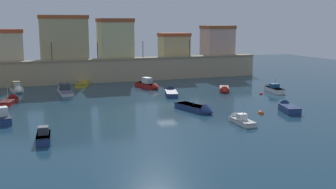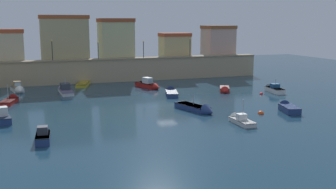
# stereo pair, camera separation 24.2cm
# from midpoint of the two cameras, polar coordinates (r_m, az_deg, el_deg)

# --- Properties ---
(ground_plane) EXTENTS (139.95, 139.95, 0.00)m
(ground_plane) POSITION_cam_midpoint_polar(r_m,az_deg,el_deg) (55.49, -0.03, -1.50)
(ground_plane) COLOR #19384C
(quay_wall) EXTENTS (55.15, 2.55, 4.42)m
(quay_wall) POSITION_cam_midpoint_polar(r_m,az_deg,el_deg) (78.36, -5.98, 3.52)
(quay_wall) COLOR tan
(quay_wall) RESTS_ON ground
(old_town_backdrop) EXTENTS (50.02, 5.92, 8.29)m
(old_town_backdrop) POSITION_cam_midpoint_polar(r_m,az_deg,el_deg) (81.14, -6.78, 7.59)
(old_town_backdrop) COLOR #BEB18E
(old_town_backdrop) RESTS_ON ground
(quay_lamp_0) EXTENTS (0.32, 0.32, 3.66)m
(quay_lamp_0) POSITION_cam_midpoint_polar(r_m,az_deg,el_deg) (76.00, -15.90, 6.48)
(quay_lamp_0) COLOR black
(quay_lamp_0) RESTS_ON quay_wall
(quay_lamp_1) EXTENTS (0.32, 0.32, 3.23)m
(quay_lamp_1) POSITION_cam_midpoint_polar(r_m,az_deg,el_deg) (76.97, -9.71, 6.57)
(quay_lamp_1) COLOR black
(quay_lamp_1) RESTS_ON quay_wall
(quay_lamp_2) EXTENTS (0.32, 0.32, 3.21)m
(quay_lamp_2) POSITION_cam_midpoint_polar(r_m,az_deg,el_deg) (78.92, -3.38, 6.78)
(quay_lamp_2) COLOR black
(quay_lamp_2) RESTS_ON quay_wall
(quay_lamp_3) EXTENTS (0.32, 0.32, 3.63)m
(quay_lamp_3) POSITION_cam_midpoint_polar(r_m,az_deg,el_deg) (82.11, 3.20, 7.08)
(quay_lamp_3) COLOR black
(quay_lamp_3) RESTS_ON quay_wall
(moored_boat_0) EXTENTS (2.08, 5.47, 1.99)m
(moored_boat_0) POSITION_cam_midpoint_polar(r_m,az_deg,el_deg) (50.29, -22.08, -2.84)
(moored_boat_0) COLOR navy
(moored_boat_0) RESTS_ON ground
(moored_boat_1) EXTENTS (2.41, 4.70, 2.06)m
(moored_boat_1) POSITION_cam_midpoint_polar(r_m,az_deg,el_deg) (70.25, -20.24, 0.76)
(moored_boat_1) COLOR white
(moored_boat_1) RESTS_ON ground
(moored_boat_2) EXTENTS (3.65, 6.86, 2.59)m
(moored_boat_2) POSITION_cam_midpoint_polar(r_m,az_deg,el_deg) (51.75, 4.40, -2.00)
(moored_boat_2) COLOR navy
(moored_boat_2) RESTS_ON ground
(moored_boat_3) EXTENTS (3.41, 6.20, 2.05)m
(moored_boat_3) POSITION_cam_midpoint_polar(r_m,az_deg,el_deg) (69.73, -2.59, 1.38)
(moored_boat_3) COLOR red
(moored_boat_3) RESTS_ON ground
(moored_boat_4) EXTENTS (2.78, 5.40, 3.24)m
(moored_boat_4) POSITION_cam_midpoint_polar(r_m,az_deg,el_deg) (61.50, -21.07, -0.75)
(moored_boat_4) COLOR red
(moored_boat_4) RESTS_ON ground
(moored_boat_5) EXTENTS (2.25, 5.63, 2.70)m
(moored_boat_5) POSITION_cam_midpoint_polar(r_m,az_deg,el_deg) (68.35, 14.60, 0.79)
(moored_boat_5) COLOR white
(moored_boat_5) RESTS_ON ground
(moored_boat_6) EXTENTS (3.82, 7.58, 1.66)m
(moored_boat_6) POSITION_cam_midpoint_polar(r_m,az_deg,el_deg) (75.27, -11.55, 1.63)
(moored_boat_6) COLOR gold
(moored_boat_6) RESTS_ON ground
(moored_boat_7) EXTENTS (2.85, 5.03, 1.58)m
(moored_boat_7) POSITION_cam_midpoint_polar(r_m,az_deg,el_deg) (54.09, 16.54, -1.78)
(moored_boat_7) COLOR navy
(moored_boat_7) RESTS_ON ground
(moored_boat_8) EXTENTS (3.05, 5.78, 1.58)m
(moored_boat_8) POSITION_cam_midpoint_polar(r_m,az_deg,el_deg) (63.58, 0.56, 0.31)
(moored_boat_8) COLOR navy
(moored_boat_8) RESTS_ON ground
(moored_boat_9) EXTENTS (1.61, 4.22, 1.76)m
(moored_boat_9) POSITION_cam_midpoint_polar(r_m,az_deg,el_deg) (40.78, -16.97, -5.53)
(moored_boat_9) COLOR navy
(moored_boat_9) RESTS_ON ground
(moored_boat_10) EXTENTS (2.04, 7.38, 2.94)m
(moored_boat_10) POSITION_cam_midpoint_polar(r_m,az_deg,el_deg) (67.47, -14.21, 0.69)
(moored_boat_10) COLOR silver
(moored_boat_10) RESTS_ON ground
(moored_boat_11) EXTENTS (3.17, 4.52, 1.38)m
(moored_boat_11) POSITION_cam_midpoint_polar(r_m,az_deg,el_deg) (66.69, 8.06, 0.70)
(moored_boat_11) COLOR red
(moored_boat_11) RESTS_ON ground
(moored_boat_12) EXTENTS (1.47, 4.88, 3.21)m
(moored_boat_12) POSITION_cam_midpoint_polar(r_m,az_deg,el_deg) (46.77, 10.03, -3.47)
(moored_boat_12) COLOR silver
(moored_boat_12) RESTS_ON ground
(mooring_buoy_0) EXTENTS (0.75, 0.75, 0.75)m
(mooring_buoy_0) POSITION_cam_midpoint_polar(r_m,az_deg,el_deg) (51.61, 13.04, -2.66)
(mooring_buoy_0) COLOR #EA4C19
(mooring_buoy_0) RESTS_ON ground
(mooring_buoy_1) EXTENTS (0.55, 0.55, 0.55)m
(mooring_buoy_1) POSITION_cam_midpoint_polar(r_m,az_deg,el_deg) (65.53, 13.08, 0.04)
(mooring_buoy_1) COLOR red
(mooring_buoy_1) RESTS_ON ground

